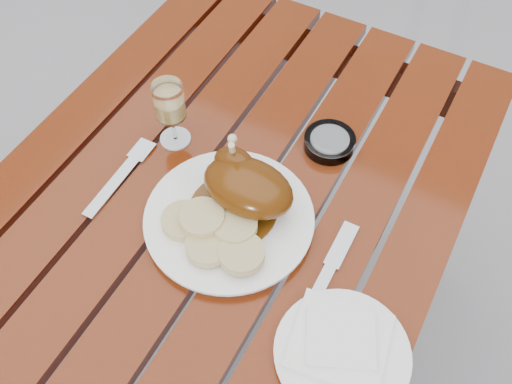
% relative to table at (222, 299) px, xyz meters
% --- Properties ---
extents(ground, '(60.00, 60.00, 0.00)m').
position_rel_table_xyz_m(ground, '(0.00, 0.00, -0.38)').
color(ground, slate).
rests_on(ground, ground).
extents(table, '(0.80, 1.20, 0.75)m').
position_rel_table_xyz_m(table, '(0.00, 0.00, 0.00)').
color(table, '#6C2A0C').
rests_on(table, ground).
extents(dinner_plate, '(0.38, 0.38, 0.02)m').
position_rel_table_xyz_m(dinner_plate, '(0.04, -0.01, 0.38)').
color(dinner_plate, white).
rests_on(dinner_plate, table).
extents(roast_duck, '(0.17, 0.16, 0.12)m').
position_rel_table_xyz_m(roast_duck, '(0.05, 0.03, 0.44)').
color(roast_duck, '#532C09').
rests_on(roast_duck, dinner_plate).
extents(bread_dumplings, '(0.19, 0.13, 0.03)m').
position_rel_table_xyz_m(bread_dumplings, '(0.04, -0.06, 0.41)').
color(bread_dumplings, tan).
rests_on(bread_dumplings, dinner_plate).
extents(wine_glass, '(0.06, 0.06, 0.14)m').
position_rel_table_xyz_m(wine_glass, '(-0.14, 0.10, 0.44)').
color(wine_glass, '#DCB964').
rests_on(wine_glass, table).
extents(side_plate, '(0.23, 0.23, 0.02)m').
position_rel_table_xyz_m(side_plate, '(0.31, -0.13, 0.38)').
color(side_plate, white).
rests_on(side_plate, table).
extents(napkin, '(0.16, 0.15, 0.01)m').
position_rel_table_xyz_m(napkin, '(0.30, -0.12, 0.40)').
color(napkin, white).
rests_on(napkin, side_plate).
extents(ashtray, '(0.11, 0.11, 0.02)m').
position_rel_table_xyz_m(ashtray, '(0.12, 0.23, 0.39)').
color(ashtray, '#B2B7BC').
rests_on(ashtray, table).
extents(fork, '(0.03, 0.18, 0.01)m').
position_rel_table_xyz_m(fork, '(-0.18, -0.03, 0.38)').
color(fork, gray).
rests_on(fork, table).
extents(knife, '(0.02, 0.21, 0.01)m').
position_rel_table_xyz_m(knife, '(0.23, -0.05, 0.38)').
color(knife, gray).
rests_on(knife, table).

